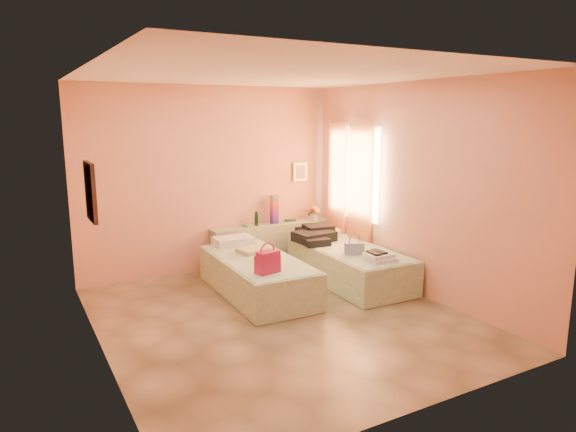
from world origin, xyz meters
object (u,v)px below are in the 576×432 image
Objects in this scene: bed_right at (350,265)px; towel_stack at (381,257)px; flower_vase at (314,212)px; water_bottle at (256,219)px; bed_left at (257,276)px; blue_handbag at (354,249)px; magenta_handbag at (268,262)px; green_book at (290,220)px; headboard_ledge at (273,244)px.

towel_stack reaches higher than bed_right.
water_bottle is at bearing 174.67° from flower_vase.
bed_left is 7.78× the size of blue_handbag.
flower_vase is (1.58, 1.13, 0.55)m from bed_left.
green_book is at bearing 42.05° from magenta_handbag.
headboard_ledge is at bearing -165.42° from green_book.
flower_vase is at bearing 83.34° from towel_stack.
blue_handbag is at bearing -83.52° from green_book.
flower_vase is (0.73, -0.08, 0.47)m from headboard_ledge.
blue_handbag is at bearing -77.43° from headboard_ledge.
towel_stack is at bearing -21.77° from magenta_handbag.
headboard_ledge is 1.02× the size of bed_left.
flower_vase is 1.03× the size of magenta_handbag.
flower_vase is 2.50m from magenta_handbag.
bed_left is 6.98× the size of magenta_handbag.
towel_stack is at bearing -91.07° from bed_right.
headboard_ledge is 2.14m from magenta_handbag.
headboard_ledge is 9.42× the size of water_bottle.
magenta_handbag is (-1.76, -1.77, -0.16)m from flower_vase.
magenta_handbag reaches higher than green_book.
magenta_handbag reaches higher than bed_right.
headboard_ledge is 1.02× the size of bed_right.
headboard_ledge is 0.49m from green_book.
bed_right is 1.43m from flower_vase.
towel_stack is (0.77, -2.13, -0.21)m from water_bottle.
magenta_handbag is at bearing -161.65° from bed_right.
towel_stack is at bearing -76.96° from headboard_ledge.
headboard_ledge reaches higher than towel_stack.
blue_handbag is 0.73× the size of towel_stack.
bed_right is at bearing -77.51° from green_book.
magenta_handbag is 1.41m from blue_handbag.
bed_right is (1.38, -0.18, 0.00)m from bed_left.
headboard_ledge is at bearing 121.46° from blue_handbag.
bed_left is at bearing -144.59° from flower_vase.
towel_stack is (0.13, -2.17, -0.11)m from green_book.
bed_left is at bearing 145.99° from towel_stack.
green_book is 0.56× the size of flower_vase.
flower_vase is 1.66m from blue_handbag.
water_bottle is at bearing 129.95° from blue_handbag.
water_bottle reaches higher than green_book.
water_bottle is at bearing 121.50° from bed_right.
bed_left is at bearing -115.34° from water_bottle.
water_bottle reaches higher than headboard_ledge.
magenta_handbag is at bearing -134.70° from flower_vase.
water_bottle is 0.74× the size of flower_vase.
towel_stack is at bearing -80.65° from green_book.
bed_left is 0.77m from magenta_handbag.
headboard_ledge is at bearing 56.31° from bed_left.
water_bottle is 1.83m from blue_handbag.
headboard_ledge reaches higher than bed_right.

